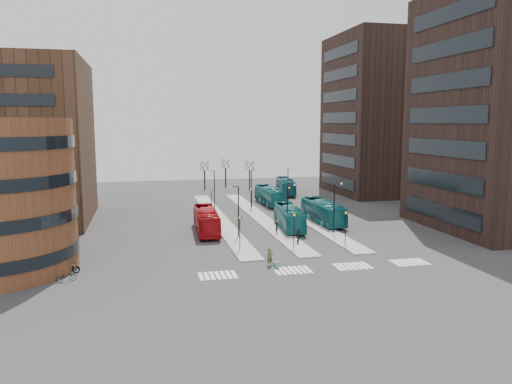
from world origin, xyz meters
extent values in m
plane|color=#2D2D2F|center=(0.00, 0.00, 0.00)|extent=(160.00, 160.00, 0.00)
cube|color=gray|center=(-4.00, 30.00, 0.07)|extent=(2.50, 45.00, 0.15)
cube|color=gray|center=(2.00, 30.00, 0.07)|extent=(2.50, 45.00, 0.15)
cube|color=gray|center=(8.00, 30.00, 0.07)|extent=(2.50, 45.00, 0.15)
cube|color=navy|center=(-2.32, 4.89, 0.31)|extent=(0.59, 0.52, 0.62)
imported|color=#AA0D13|center=(-6.75, 21.83, 1.51)|extent=(3.01, 10.97, 3.03)
imported|color=#156669|center=(3.99, 21.80, 1.46)|extent=(3.63, 10.69, 2.92)
imported|color=#16696E|center=(6.25, 40.71, 1.50)|extent=(2.83, 10.82, 2.99)
imported|color=#16696F|center=(9.52, 24.32, 1.54)|extent=(2.78, 11.12, 3.08)
imported|color=#166270|center=(12.29, 51.94, 1.53)|extent=(4.24, 11.23, 3.05)
imported|color=brown|center=(-2.71, 5.76, 0.89)|extent=(0.75, 0.61, 1.77)
imported|color=black|center=(-6.16, 18.54, 0.91)|extent=(1.06, 0.94, 1.82)
imported|color=black|center=(2.58, 13.42, 0.89)|extent=(0.50, 1.07, 1.78)
imported|color=black|center=(1.48, 18.90, 0.80)|extent=(1.00, 1.19, 1.60)
imported|color=gray|center=(-21.00, 5.17, 0.44)|extent=(1.77, 1.20, 0.88)
imported|color=gray|center=(-21.00, 7.60, 0.52)|extent=(1.81, 0.88, 1.05)
imported|color=gray|center=(-21.00, 7.93, 0.46)|extent=(1.85, 1.01, 0.92)
cube|color=silver|center=(-9.50, 4.00, 0.01)|extent=(0.35, 2.40, 0.01)
cube|color=silver|center=(-9.00, 4.00, 0.01)|extent=(0.35, 2.40, 0.01)
cube|color=silver|center=(-8.50, 4.00, 0.01)|extent=(0.35, 2.40, 0.01)
cube|color=silver|center=(-8.00, 4.00, 0.01)|extent=(0.35, 2.40, 0.01)
cube|color=silver|center=(-7.50, 4.00, 0.01)|extent=(0.35, 2.40, 0.01)
cube|color=silver|center=(-7.00, 4.00, 0.01)|extent=(0.35, 2.40, 0.01)
cube|color=silver|center=(-6.50, 4.00, 0.01)|extent=(0.35, 2.40, 0.01)
cube|color=silver|center=(-2.50, 4.00, 0.01)|extent=(0.35, 2.40, 0.01)
cube|color=silver|center=(-2.00, 4.00, 0.01)|extent=(0.35, 2.40, 0.01)
cube|color=silver|center=(-1.50, 4.00, 0.01)|extent=(0.35, 2.40, 0.01)
cube|color=silver|center=(-1.00, 4.00, 0.01)|extent=(0.35, 2.40, 0.01)
cube|color=silver|center=(-0.50, 4.00, 0.01)|extent=(0.35, 2.40, 0.01)
cube|color=silver|center=(0.00, 4.00, 0.01)|extent=(0.35, 2.40, 0.01)
cube|color=silver|center=(0.50, 4.00, 0.01)|extent=(0.35, 2.40, 0.01)
cube|color=silver|center=(3.50, 4.00, 0.01)|extent=(0.35, 2.40, 0.01)
cube|color=silver|center=(4.00, 4.00, 0.01)|extent=(0.35, 2.40, 0.01)
cube|color=silver|center=(4.50, 4.00, 0.01)|extent=(0.35, 2.40, 0.01)
cube|color=silver|center=(5.00, 4.00, 0.01)|extent=(0.35, 2.40, 0.01)
cube|color=silver|center=(5.50, 4.00, 0.01)|extent=(0.35, 2.40, 0.01)
cube|color=silver|center=(6.00, 4.00, 0.01)|extent=(0.35, 2.40, 0.01)
cube|color=silver|center=(6.50, 4.00, 0.01)|extent=(0.35, 2.40, 0.01)
cube|color=silver|center=(9.50, 4.00, 0.01)|extent=(0.35, 2.40, 0.01)
cube|color=silver|center=(10.00, 4.00, 0.01)|extent=(0.35, 2.40, 0.01)
cube|color=silver|center=(10.50, 4.00, 0.01)|extent=(0.35, 2.40, 0.01)
cube|color=silver|center=(11.00, 4.00, 0.01)|extent=(0.35, 2.40, 0.01)
cube|color=silver|center=(11.50, 4.00, 0.01)|extent=(0.35, 2.40, 0.01)
cube|color=silver|center=(12.00, 4.00, 0.01)|extent=(0.35, 2.40, 0.01)
cube|color=silver|center=(12.50, 4.00, 0.01)|extent=(0.35, 2.40, 0.01)
cube|color=black|center=(21.94, 16.00, 2.50)|extent=(0.12, 16.00, 2.00)
cube|color=black|center=(21.94, 16.00, 6.50)|extent=(0.12, 16.00, 2.00)
cube|color=black|center=(21.94, 16.00, 10.50)|extent=(0.12, 16.00, 2.00)
cube|color=black|center=(21.94, 16.00, 14.50)|extent=(0.12, 16.00, 2.00)
cube|color=black|center=(21.94, 16.00, 18.50)|extent=(0.12, 16.00, 2.00)
cube|color=black|center=(21.94, 16.00, 22.50)|extent=(0.12, 16.00, 2.00)
cube|color=black|center=(21.94, 16.00, 26.50)|extent=(0.12, 16.00, 2.00)
cube|color=black|center=(32.00, 50.00, 15.00)|extent=(20.00, 20.00, 30.00)
cube|color=black|center=(21.94, 50.00, 2.50)|extent=(0.12, 16.00, 2.00)
cube|color=black|center=(21.94, 50.00, 6.50)|extent=(0.12, 16.00, 2.00)
cube|color=black|center=(21.94, 50.00, 10.50)|extent=(0.12, 16.00, 2.00)
cube|color=black|center=(21.94, 50.00, 14.50)|extent=(0.12, 16.00, 2.00)
cube|color=black|center=(21.94, 50.00, 18.50)|extent=(0.12, 16.00, 2.00)
cube|color=black|center=(21.94, 50.00, 22.50)|extent=(0.12, 16.00, 2.00)
cube|color=black|center=(21.94, 50.00, 26.50)|extent=(0.12, 16.00, 2.00)
cylinder|color=black|center=(-4.40, 12.00, 1.90)|extent=(0.10, 0.10, 3.50)
cube|color=black|center=(-4.40, 12.00, 3.65)|extent=(0.45, 0.10, 0.30)
cube|color=yellow|center=(-4.40, 11.94, 3.65)|extent=(0.20, 0.02, 0.20)
cylinder|color=black|center=(-4.40, 34.00, 1.90)|extent=(0.10, 0.10, 3.50)
cube|color=black|center=(-4.40, 34.00, 3.65)|extent=(0.45, 0.10, 0.30)
cube|color=yellow|center=(-4.40, 33.94, 3.65)|extent=(0.20, 0.02, 0.20)
cylinder|color=black|center=(1.60, 12.00, 1.90)|extent=(0.10, 0.10, 3.50)
cube|color=black|center=(1.60, 12.00, 3.65)|extent=(0.45, 0.10, 0.30)
cube|color=yellow|center=(1.60, 11.94, 3.65)|extent=(0.20, 0.02, 0.20)
cylinder|color=black|center=(1.60, 34.00, 1.90)|extent=(0.10, 0.10, 3.50)
cube|color=black|center=(1.60, 34.00, 3.65)|extent=(0.45, 0.10, 0.30)
cube|color=yellow|center=(1.60, 33.94, 3.65)|extent=(0.20, 0.02, 0.20)
cylinder|color=black|center=(7.60, 12.00, 1.90)|extent=(0.10, 0.10, 3.50)
cube|color=black|center=(7.60, 12.00, 3.65)|extent=(0.45, 0.10, 0.30)
cube|color=yellow|center=(7.60, 11.94, 3.65)|extent=(0.20, 0.02, 0.20)
cylinder|color=black|center=(7.60, 34.00, 1.90)|extent=(0.10, 0.10, 3.50)
cube|color=black|center=(7.60, 34.00, 3.65)|extent=(0.45, 0.10, 0.30)
cube|color=yellow|center=(7.60, 33.94, 3.65)|extent=(0.20, 0.02, 0.20)
cylinder|color=black|center=(-3.40, 18.00, 3.15)|extent=(0.14, 0.14, 6.00)
cylinder|color=black|center=(-3.85, 18.00, 6.15)|extent=(0.90, 0.08, 0.08)
sphere|color=silver|center=(-4.30, 18.00, 6.15)|extent=(0.24, 0.24, 0.24)
cylinder|color=black|center=(-3.40, 38.00, 3.15)|extent=(0.14, 0.14, 6.00)
cylinder|color=black|center=(-3.85, 38.00, 6.15)|extent=(0.90, 0.08, 0.08)
sphere|color=silver|center=(-4.30, 38.00, 6.15)|extent=(0.24, 0.24, 0.24)
cylinder|color=black|center=(2.60, 18.00, 3.15)|extent=(0.14, 0.14, 6.00)
cylinder|color=black|center=(3.05, 18.00, 6.15)|extent=(0.90, 0.08, 0.08)
sphere|color=silver|center=(3.50, 18.00, 6.15)|extent=(0.24, 0.24, 0.24)
cylinder|color=black|center=(2.60, 38.00, 3.15)|extent=(0.14, 0.14, 6.00)
cylinder|color=black|center=(3.05, 38.00, 6.15)|extent=(0.90, 0.08, 0.08)
sphere|color=silver|center=(3.50, 38.00, 6.15)|extent=(0.24, 0.24, 0.24)
cylinder|color=black|center=(8.60, 18.00, 3.15)|extent=(0.14, 0.14, 6.00)
cylinder|color=black|center=(9.05, 18.00, 6.15)|extent=(0.90, 0.08, 0.08)
sphere|color=silver|center=(9.50, 18.00, 6.15)|extent=(0.24, 0.24, 0.24)
cylinder|color=black|center=(8.60, 38.00, 3.15)|extent=(0.14, 0.14, 6.00)
cylinder|color=black|center=(9.05, 38.00, 6.15)|extent=(0.90, 0.08, 0.08)
sphere|color=silver|center=(9.50, 38.00, 6.15)|extent=(0.24, 0.24, 0.24)
cylinder|color=black|center=(-2.00, 62.00, 2.00)|extent=(0.30, 0.30, 4.00)
cylinder|color=black|center=(-1.30, 62.00, 4.90)|extent=(0.10, 1.56, 1.95)
cylinder|color=black|center=(-1.78, 62.67, 4.90)|extent=(1.48, 0.59, 1.97)
cylinder|color=black|center=(-2.57, 62.41, 4.90)|extent=(0.90, 1.31, 1.99)
cylinder|color=black|center=(-2.57, 61.59, 4.90)|extent=(0.89, 1.31, 1.99)
cylinder|color=black|center=(-1.79, 61.33, 4.90)|extent=(1.48, 0.58, 1.97)
cylinder|color=black|center=(3.00, 66.00, 2.00)|extent=(0.30, 0.30, 4.00)
cylinder|color=black|center=(3.70, 66.00, 4.90)|extent=(0.10, 1.56, 1.95)
cylinder|color=black|center=(3.22, 66.67, 4.90)|extent=(1.48, 0.59, 1.97)
cylinder|color=black|center=(2.43, 66.41, 4.90)|extent=(0.90, 1.31, 1.99)
cylinder|color=black|center=(2.43, 65.59, 4.90)|extent=(0.89, 1.31, 1.99)
cylinder|color=black|center=(3.21, 65.33, 4.90)|extent=(1.48, 0.58, 1.97)
cylinder|color=black|center=(7.00, 60.00, 2.00)|extent=(0.30, 0.30, 4.00)
cylinder|color=black|center=(7.70, 60.00, 4.90)|extent=(0.10, 1.56, 1.95)
cylinder|color=black|center=(7.22, 60.67, 4.90)|extent=(1.48, 0.59, 1.97)
cylinder|color=black|center=(6.43, 60.41, 4.90)|extent=(0.90, 1.31, 1.99)
cylinder|color=black|center=(6.43, 59.59, 4.90)|extent=(0.89, 1.31, 1.99)
cylinder|color=black|center=(7.21, 59.33, 4.90)|extent=(1.48, 0.58, 1.97)
camera|label=1|loc=(-14.26, -38.95, 13.59)|focal=35.00mm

